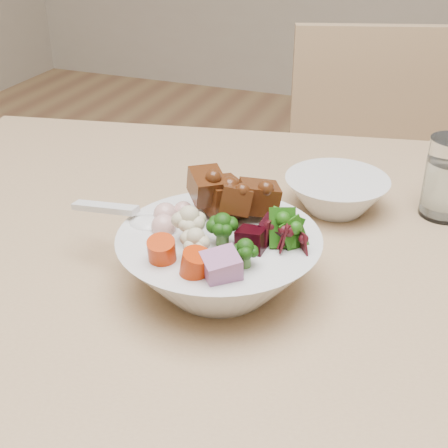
% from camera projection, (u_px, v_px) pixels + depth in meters
% --- Properties ---
extents(chair_far, '(0.50, 0.50, 0.86)m').
position_uv_depth(chair_far, '(377.00, 209.00, 1.39)').
color(chair_far, tan).
rests_on(chair_far, ground).
extents(food_bowl, '(0.22, 0.22, 0.12)m').
position_uv_depth(food_bowl, '(221.00, 258.00, 0.67)').
color(food_bowl, silver).
rests_on(food_bowl, dining_table).
extents(soup_spoon, '(0.13, 0.04, 0.02)m').
position_uv_depth(soup_spoon, '(137.00, 220.00, 0.68)').
color(soup_spoon, silver).
rests_on(soup_spoon, food_bowl).
extents(water_glass, '(0.06, 0.06, 0.11)m').
position_uv_depth(water_glass, '(448.00, 181.00, 0.81)').
color(water_glass, white).
rests_on(water_glass, dining_table).
extents(side_bowl, '(0.14, 0.14, 0.05)m').
position_uv_depth(side_bowl, '(336.00, 194.00, 0.83)').
color(side_bowl, silver).
rests_on(side_bowl, dining_table).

